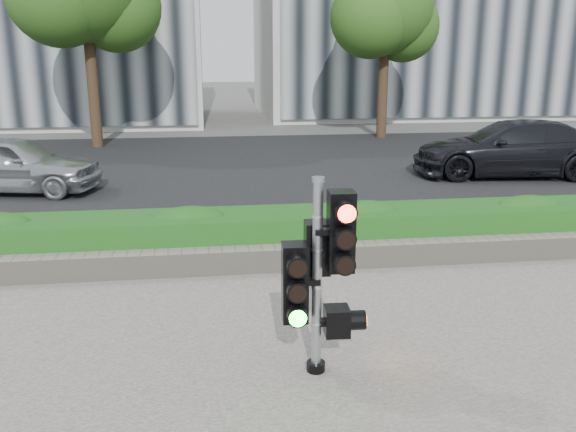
# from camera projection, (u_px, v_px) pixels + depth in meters

# --- Properties ---
(ground) EXTENTS (120.00, 120.00, 0.00)m
(ground) POSITION_uv_depth(u_px,v_px,m) (293.00, 328.00, 6.99)
(ground) COLOR #51514C
(ground) RESTS_ON ground
(road) EXTENTS (60.00, 13.00, 0.02)m
(road) POSITION_uv_depth(u_px,v_px,m) (241.00, 168.00, 16.55)
(road) COLOR black
(road) RESTS_ON ground
(curb) EXTENTS (60.00, 0.25, 0.12)m
(curb) POSITION_uv_depth(u_px,v_px,m) (266.00, 242.00, 9.99)
(curb) COLOR gray
(curb) RESTS_ON ground
(stone_wall) EXTENTS (12.00, 0.32, 0.34)m
(stone_wall) POSITION_uv_depth(u_px,v_px,m) (275.00, 258.00, 8.75)
(stone_wall) COLOR gray
(stone_wall) RESTS_ON sidewalk
(hedge) EXTENTS (12.00, 1.00, 0.68)m
(hedge) POSITION_uv_depth(u_px,v_px,m) (270.00, 234.00, 9.33)
(hedge) COLOR #358529
(hedge) RESTS_ON sidewalk
(tree_right) EXTENTS (4.10, 3.58, 6.53)m
(tree_right) POSITION_uv_depth(u_px,v_px,m) (385.00, 10.00, 21.41)
(tree_right) COLOR black
(tree_right) RESTS_ON ground
(traffic_signal) EXTENTS (0.68, 0.50, 1.95)m
(traffic_signal) POSITION_uv_depth(u_px,v_px,m) (319.00, 267.00, 5.76)
(traffic_signal) COLOR black
(traffic_signal) RESTS_ON sidewalk
(car_silver) EXTENTS (4.00, 2.25, 1.29)m
(car_silver) POSITION_uv_depth(u_px,v_px,m) (13.00, 164.00, 13.53)
(car_silver) COLOR #ADB0B4
(car_silver) RESTS_ON road
(car_dark) EXTENTS (5.04, 2.60, 1.40)m
(car_dark) POSITION_uv_depth(u_px,v_px,m) (510.00, 148.00, 15.37)
(car_dark) COLOR black
(car_dark) RESTS_ON road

